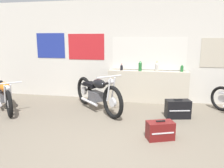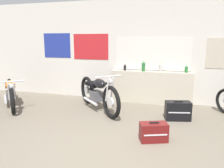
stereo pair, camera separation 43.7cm
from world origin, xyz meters
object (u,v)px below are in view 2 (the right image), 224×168
Objects in this scene: bottle_left_center at (143,66)px; hard_case_darkred at (154,132)px; bottle_right_center at (186,69)px; hard_case_black at (178,111)px; motorcycle_black at (98,93)px; bottle_center at (160,67)px; motorcycle_orange at (11,92)px; bottle_leftmost at (125,68)px.

bottle_left_center is 2.49m from hard_case_darkred.
bottle_right_center is 1.41m from hard_case_black.
hard_case_darkred is at bearing -41.71° from motorcycle_black.
bottle_center is 0.16× the size of motorcycle_orange.
bottle_right_center is 2.36m from motorcycle_black.
bottle_leftmost is 0.88× the size of bottle_right_center.
bottle_leftmost is at bearing -178.42° from bottle_right_center.
bottle_center is at bearing 5.34° from bottle_left_center.
motorcycle_orange is at bearing -158.72° from bottle_left_center.
motorcycle_black is 2.99× the size of hard_case_darkred.
bottle_left_center is at bearing -1.74° from bottle_leftmost.
bottle_right_center is at bearing 81.60° from hard_case_black.
motorcycle_orange is (-3.71, -1.31, -0.61)m from bottle_center.
motorcycle_black is at bearing 8.00° from motorcycle_orange.
hard_case_black is (1.90, -0.16, -0.24)m from motorcycle_black.
hard_case_darkred is at bearing -65.66° from bottle_leftmost.
bottle_leftmost is 3.09m from motorcycle_orange.
hard_case_black is at bearing -98.40° from bottle_right_center.
bottle_right_center is at bearing 76.22° from hard_case_darkred.
bottle_right_center reaches higher than hard_case_darkred.
bottle_left_center is 0.19× the size of motorcycle_orange.
hard_case_black is 1.24m from hard_case_darkred.
bottle_center reaches higher than motorcycle_orange.
bottle_left_center reaches higher than motorcycle_black.
hard_case_black reaches higher than hard_case_darkred.
motorcycle_black is (-2.07, -1.01, -0.53)m from bottle_right_center.
bottle_left_center reaches higher than motorcycle_orange.
bottle_center is 0.50× the size of hard_case_darkred.
bottle_right_center is (1.10, 0.06, -0.04)m from bottle_left_center.
motorcycle_black is at bearing -145.01° from bottle_center.
motorcycle_black reaches higher than hard_case_black.
hard_case_black is at bearing 71.07° from hard_case_darkred.
hard_case_darkred is (0.08, -2.32, -0.83)m from bottle_center.
motorcycle_black is at bearing -154.02° from bottle_right_center.
bottle_right_center is 0.13× the size of motorcycle_black.
bottle_left_center reaches higher than bottle_center.
bottle_right_center is at bearing 1.64° from bottle_center.
bottle_left_center is 1.10m from bottle_right_center.
bottle_left_center reaches higher than bottle_right_center.
bottle_left_center is at bearing -176.87° from bottle_right_center.
hard_case_black is 1.11× the size of hard_case_darkred.
bottle_right_center is 0.35× the size of hard_case_black.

